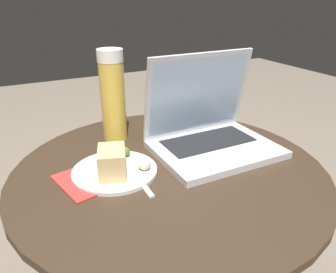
% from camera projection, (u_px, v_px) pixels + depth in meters
% --- Properties ---
extents(table, '(0.76, 0.76, 0.49)m').
position_uv_depth(table, '(169.00, 204.00, 0.85)').
color(table, '#515156').
rests_on(table, ground_plane).
extents(napkin, '(0.22, 0.18, 0.00)m').
position_uv_depth(napkin, '(103.00, 174.00, 0.76)').
color(napkin, '#B7332D').
rests_on(napkin, table).
extents(laptop, '(0.31, 0.24, 0.25)m').
position_uv_depth(laptop, '(209.00, 130.00, 0.88)').
color(laptop, silver).
rests_on(laptop, table).
extents(beer_glass, '(0.07, 0.07, 0.25)m').
position_uv_depth(beer_glass, '(113.00, 96.00, 0.91)').
color(beer_glass, gold).
rests_on(beer_glass, table).
extents(snack_plate, '(0.20, 0.20, 0.07)m').
position_uv_depth(snack_plate, '(115.00, 166.00, 0.76)').
color(snack_plate, silver).
rests_on(snack_plate, table).
extents(fork, '(0.03, 0.16, 0.01)m').
position_uv_depth(fork, '(136.00, 176.00, 0.76)').
color(fork, silver).
rests_on(fork, table).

